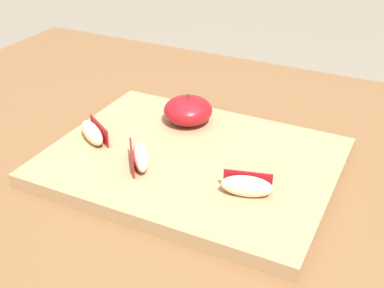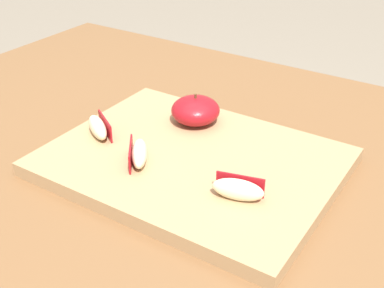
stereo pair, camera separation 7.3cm
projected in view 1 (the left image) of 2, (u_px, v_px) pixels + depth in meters
The scene contains 6 objects.
dining_table at pixel (207, 223), 0.80m from camera, with size 1.33×0.91×0.77m.
cutting_board at pixel (192, 162), 0.75m from camera, with size 0.41×0.32×0.02m.
apple_half_skin_up at pixel (188, 110), 0.82m from camera, with size 0.08×0.08×0.05m.
apple_wedge_left at pixel (247, 186), 0.65m from camera, with size 0.07×0.04×0.03m.
apple_wedge_right at pixel (140, 157), 0.71m from camera, with size 0.06×0.07×0.03m.
apple_wedge_back at pixel (93, 133), 0.77m from camera, with size 0.07×0.06×0.03m.
Camera 1 is at (0.26, -0.57, 1.18)m, focal length 47.04 mm.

